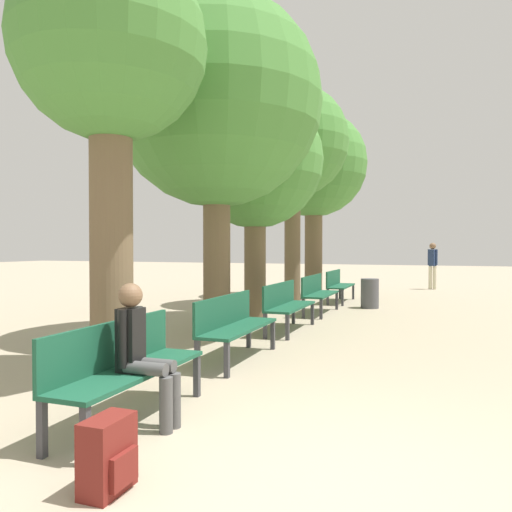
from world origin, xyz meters
name	(u,v)px	position (x,y,z in m)	size (l,w,h in m)	color
ground_plane	(315,492)	(0.00, 0.00, 0.00)	(80.00, 80.00, 0.00)	tan
bench_row_0	(124,362)	(-1.95, 0.69, 0.53)	(0.49, 1.86, 0.90)	#195138
bench_row_1	(233,322)	(-1.95, 3.25, 0.53)	(0.49, 1.86, 0.90)	#195138
bench_row_2	(286,302)	(-1.95, 5.81, 0.53)	(0.49, 1.86, 0.90)	#195138
bench_row_3	(317,291)	(-1.95, 8.37, 0.53)	(0.49, 1.86, 0.90)	#195138
bench_row_4	(338,283)	(-1.95, 10.93, 0.53)	(0.49, 1.86, 0.90)	#195138
tree_row_0	(110,57)	(-2.95, 1.89, 3.85)	(2.31, 2.31, 5.15)	brown
tree_row_1	(217,103)	(-2.95, 4.90, 4.10)	(3.71, 3.71, 5.99)	brown
tree_row_2	(255,162)	(-2.95, 6.86, 3.38)	(2.91, 2.91, 4.88)	brown
tree_row_3	(293,144)	(-2.95, 9.75, 4.33)	(3.00, 3.00, 5.89)	brown
tree_row_4	(314,166)	(-2.95, 12.15, 4.09)	(3.31, 3.31, 5.82)	brown
person_seated	(142,349)	(-1.71, 0.63, 0.68)	(0.56, 0.32, 1.26)	#4C4C4C
backpack	(108,455)	(-1.25, -0.46, 0.24)	(0.25, 0.37, 0.49)	maroon
pedestrian_near	(433,263)	(0.53, 16.27, 0.98)	(0.35, 0.29, 1.71)	beige
trash_bin	(370,293)	(-0.91, 9.84, 0.38)	(0.45, 0.45, 0.75)	#4C4C51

